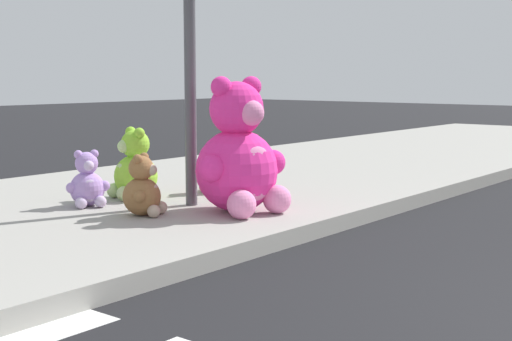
{
  "coord_description": "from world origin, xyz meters",
  "views": [
    {
      "loc": [
        -3.97,
        -0.38,
        1.38
      ],
      "look_at": [
        0.99,
        3.6,
        0.55
      ],
      "focal_mm": 50.97,
      "sensor_mm": 36.0,
      "label": 1
    }
  ],
  "objects_px": {
    "plush_lavender": "(88,184)",
    "plush_lime": "(134,170)",
    "plush_brown": "(143,191)",
    "plush_pink_large": "(239,158)",
    "plush_red": "(219,171)",
    "sign_pole": "(190,25)"
  },
  "relations": [
    {
      "from": "plush_pink_large",
      "to": "plush_lavender",
      "type": "xyz_separation_m",
      "value": [
        -0.68,
        1.31,
        -0.28
      ]
    },
    {
      "from": "sign_pole",
      "to": "plush_brown",
      "type": "height_order",
      "value": "sign_pole"
    },
    {
      "from": "plush_brown",
      "to": "plush_red",
      "type": "bearing_deg",
      "value": 14.75
    },
    {
      "from": "sign_pole",
      "to": "plush_lime",
      "type": "relative_size",
      "value": 4.45
    },
    {
      "from": "plush_lavender",
      "to": "sign_pole",
      "type": "bearing_deg",
      "value": -47.47
    },
    {
      "from": "sign_pole",
      "to": "plush_lime",
      "type": "distance_m",
      "value": 1.59
    },
    {
      "from": "sign_pole",
      "to": "plush_pink_large",
      "type": "relative_size",
      "value": 2.61
    },
    {
      "from": "plush_lavender",
      "to": "plush_lime",
      "type": "distance_m",
      "value": 0.6
    },
    {
      "from": "plush_pink_large",
      "to": "plush_brown",
      "type": "relative_size",
      "value": 2.22
    },
    {
      "from": "plush_lavender",
      "to": "plush_lime",
      "type": "relative_size",
      "value": 0.75
    },
    {
      "from": "plush_pink_large",
      "to": "plush_red",
      "type": "xyz_separation_m",
      "value": [
        0.76,
        0.93,
        -0.27
      ]
    },
    {
      "from": "sign_pole",
      "to": "plush_red",
      "type": "distance_m",
      "value": 1.7
    },
    {
      "from": "plush_brown",
      "to": "plush_pink_large",
      "type": "bearing_deg",
      "value": -40.11
    },
    {
      "from": "sign_pole",
      "to": "plush_lavender",
      "type": "bearing_deg",
      "value": 132.53
    },
    {
      "from": "plush_red",
      "to": "plush_lavender",
      "type": "bearing_deg",
      "value": 165.21
    },
    {
      "from": "plush_pink_large",
      "to": "plush_brown",
      "type": "height_order",
      "value": "plush_pink_large"
    },
    {
      "from": "sign_pole",
      "to": "plush_brown",
      "type": "distance_m",
      "value": 1.61
    },
    {
      "from": "sign_pole",
      "to": "plush_lavender",
      "type": "distance_m",
      "value": 1.78
    },
    {
      "from": "plush_pink_large",
      "to": "plush_lavender",
      "type": "distance_m",
      "value": 1.5
    },
    {
      "from": "plush_lavender",
      "to": "plush_brown",
      "type": "height_order",
      "value": "plush_brown"
    },
    {
      "from": "plush_lavender",
      "to": "plush_red",
      "type": "height_order",
      "value": "plush_red"
    },
    {
      "from": "plush_brown",
      "to": "plush_lime",
      "type": "bearing_deg",
      "value": 53.25
    }
  ]
}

